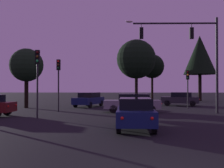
# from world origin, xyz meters

# --- Properties ---
(ground_plane) EXTENTS (168.00, 168.00, 0.00)m
(ground_plane) POSITION_xyz_m (0.00, 24.50, 0.00)
(ground_plane) COLOR black
(ground_plane) RESTS_ON ground
(traffic_signal_mast_arm) EXTENTS (7.32, 0.37, 7.60)m
(traffic_signal_mast_arm) POSITION_xyz_m (4.72, 15.11, 5.32)
(traffic_signal_mast_arm) COLOR #232326
(traffic_signal_mast_arm) RESTS_ON ground
(traffic_light_corner_left) EXTENTS (0.33, 0.37, 4.53)m
(traffic_light_corner_left) POSITION_xyz_m (-6.50, 11.63, 3.20)
(traffic_light_corner_left) COLOR #232326
(traffic_light_corner_left) RESTS_ON ground
(traffic_light_corner_right) EXTENTS (0.34, 0.37, 3.73)m
(traffic_light_corner_right) POSITION_xyz_m (5.77, 19.95, 2.66)
(traffic_light_corner_right) COLOR #232326
(traffic_light_corner_right) RESTS_ON ground
(traffic_light_median) EXTENTS (0.30, 0.35, 4.41)m
(traffic_light_median) POSITION_xyz_m (-6.10, 16.30, 3.12)
(traffic_light_median) COLOR #232326
(traffic_light_median) RESTS_ON ground
(car_nearside_lane) EXTENTS (1.94, 4.36, 1.52)m
(car_nearside_lane) POSITION_xyz_m (-0.32, 7.14, 0.79)
(car_nearside_lane) COLOR #0F1947
(car_nearside_lane) RESTS_ON ground
(car_crossing_left) EXTENTS (4.69, 1.88, 1.52)m
(car_crossing_left) POSITION_xyz_m (0.11, 15.91, 0.80)
(car_crossing_left) COLOR gray
(car_crossing_left) RESTS_ON ground
(car_far_lane) EXTENTS (4.42, 2.85, 1.52)m
(car_far_lane) POSITION_xyz_m (6.00, 23.86, 0.79)
(car_far_lane) COLOR #232328
(car_far_lane) RESTS_ON ground
(car_parked_lot) EXTENTS (3.20, 4.65, 1.52)m
(car_parked_lot) POSITION_xyz_m (-4.13, 22.27, 0.80)
(car_parked_lot) COLOR #0F1947
(car_parked_lot) RESTS_ON ground
(tree_behind_sign) EXTENTS (4.94, 4.94, 10.13)m
(tree_behind_sign) POSITION_xyz_m (11.81, 35.05, 7.08)
(tree_behind_sign) COLOR black
(tree_behind_sign) RESTS_ON ground
(tree_left_far) EXTENTS (3.81, 3.81, 7.34)m
(tree_left_far) POSITION_xyz_m (4.57, 36.07, 5.41)
(tree_left_far) COLOR black
(tree_left_far) RESTS_ON ground
(tree_center_horizon) EXTENTS (5.36, 5.36, 8.63)m
(tree_center_horizon) POSITION_xyz_m (1.58, 30.15, 5.93)
(tree_center_horizon) COLOR black
(tree_center_horizon) RESTS_ON ground
(tree_right_cluster) EXTENTS (3.35, 3.35, 5.99)m
(tree_right_cluster) POSITION_xyz_m (-10.26, 20.56, 4.28)
(tree_right_cluster) COLOR black
(tree_right_cluster) RESTS_ON ground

